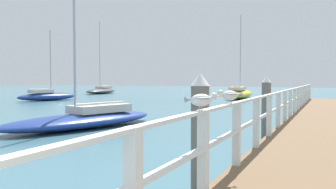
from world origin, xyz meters
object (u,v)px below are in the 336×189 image
Objects in this scene: boat_4 at (239,94)px; seagull_foreground at (202,99)px; boat_5 at (48,96)px; dock_piling_near at (200,136)px; boat_3 at (101,90)px; seagull_background at (230,95)px; dock_piling_far at (266,107)px; boat_2 at (85,119)px.

seagull_foreground is at bearing -79.34° from boat_4.
dock_piling_near is at bearing -22.05° from boat_5.
seagull_foreground is 40.43m from boat_3.
boat_5 is at bearing -176.63° from seagull_foreground.
boat_5 reaches higher than seagull_background.
dock_piling_near is 1.00× the size of dock_piling_far.
dock_piling_near reaches higher than seagull_background.
boat_4 is at bearing -34.49° from seagull_background.
seagull_background is 0.05× the size of boat_4.
boat_5 is at bearing 140.80° from dock_piling_near.
seagull_background is at bearing 118.05° from boat_3.
boat_4 is at bearing 146.78° from seagull_foreground.
boat_5 is at bearing 152.06° from dock_piling_far.
boat_3 is (-18.40, 25.13, 0.06)m from boat_2.
boat_4 is at bearing 157.53° from boat_3.
boat_3 is 1.51× the size of boat_5.
boat_5 is (-20.70, 16.27, -1.20)m from seagull_background.
dock_piling_far is 0.21× the size of boat_3.
dock_piling_near is 5.80m from dock_piling_far.
boat_3 reaches higher than seagull_background.
dock_piling_near is at bearing 157.35° from boat_2.
dock_piling_far is 5.06× the size of seagull_background.
boat_3 reaches higher than dock_piling_far.
seagull_foreground is at bearing 132.30° from seagull_background.
boat_2 reaches higher than boat_5.
dock_piling_near is 0.32× the size of boat_5.
boat_5 is (-14.19, -10.38, -0.07)m from boat_4.
boat_5 reaches higher than seagull_foreground.
dock_piling_near is 26.24m from boat_5.
boat_3 is at bearing -7.96° from seagull_background.
dock_piling_far is 6.75m from boat_2.
boat_4 is at bearing 102.81° from dock_piling_near.
boat_5 reaches higher than dock_piling_far.
boat_2 is 31.15m from boat_3.
boat_4 reaches higher than seagull_foreground.
seagull_foreground is 28.70m from boat_4.
seagull_foreground is 0.05× the size of boat_2.
boat_3 reaches higher than dock_piling_near.
seagull_foreground is (0.39, -6.77, 0.62)m from dock_piling_far.
boat_4 is (-6.52, 27.93, -1.13)m from seagull_foreground.
seagull_foreground and seagull_background have the same top height.
boat_2 is 0.87× the size of boat_4.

